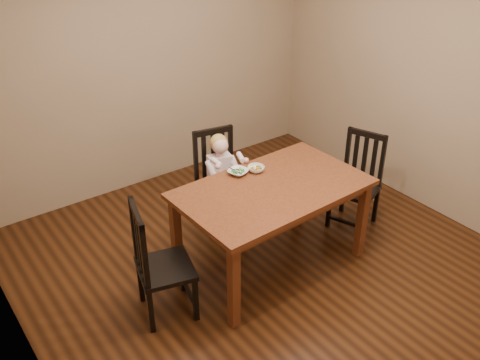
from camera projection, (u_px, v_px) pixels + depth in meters
room at (268, 127)px, 4.14m from camera, size 4.01×4.01×2.71m
dining_table at (272, 196)px, 4.49m from camera, size 1.62×1.00×0.79m
chair_child at (219, 181)px, 5.18m from camera, size 0.49×0.48×0.98m
chair_left at (159, 264)px, 4.06m from camera, size 0.51×0.52×1.00m
chair_right at (357, 182)px, 5.18m from camera, size 0.51×0.52×0.95m
toddler at (220, 172)px, 5.08m from camera, size 0.36×0.42×0.50m
bowl_peas at (238, 172)px, 4.62m from camera, size 0.22×0.22×0.04m
bowl_veg at (256, 169)px, 4.66m from camera, size 0.16×0.16×0.05m
fork at (236, 172)px, 4.57m from camera, size 0.07×0.12×0.05m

